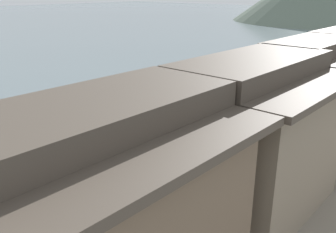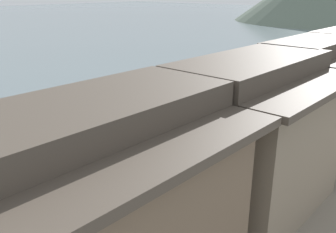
{
  "view_description": "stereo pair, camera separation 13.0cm",
  "coord_description": "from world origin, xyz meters",
  "px_view_note": "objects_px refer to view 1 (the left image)",
  "views": [
    {
      "loc": [
        17.87,
        -2.26,
        9.51
      ],
      "look_at": [
        2.41,
        14.84,
        1.32
      ],
      "focal_mm": 38.64,
      "sensor_mm": 36.0,
      "label": 1
    },
    {
      "loc": [
        17.97,
        -2.17,
        9.51
      ],
      "look_at": [
        2.41,
        14.84,
        1.32
      ],
      "focal_mm": 38.64,
      "sensor_mm": 36.0,
      "label": 2
    }
  ],
  "objects_px": {
    "boat_moored_second": "(309,80)",
    "boat_moored_third": "(188,106)",
    "boat_moored_far": "(292,101)",
    "house_waterfront_tall": "(305,98)",
    "boat_upstream_distant": "(133,181)",
    "house_waterfront_second": "(249,134)",
    "boat_midriver_upstream": "(214,136)",
    "house_waterfront_nearest": "(104,211)",
    "boat_midriver_drifting": "(34,232)"
  },
  "relations": [
    {
      "from": "boat_moored_second",
      "to": "boat_moored_third",
      "type": "bearing_deg",
      "value": -104.9
    },
    {
      "from": "house_waterfront_second",
      "to": "house_waterfront_tall",
      "type": "distance_m",
      "value": 6.44
    },
    {
      "from": "boat_moored_third",
      "to": "house_waterfront_second",
      "type": "bearing_deg",
      "value": -41.98
    },
    {
      "from": "house_waterfront_second",
      "to": "boat_upstream_distant",
      "type": "bearing_deg",
      "value": -165.27
    },
    {
      "from": "boat_moored_second",
      "to": "house_waterfront_tall",
      "type": "relative_size",
      "value": 0.63
    },
    {
      "from": "boat_moored_second",
      "to": "boat_moored_far",
      "type": "relative_size",
      "value": 0.85
    },
    {
      "from": "house_waterfront_tall",
      "to": "boat_moored_second",
      "type": "bearing_deg",
      "value": 109.95
    },
    {
      "from": "house_waterfront_nearest",
      "to": "boat_midriver_drifting",
      "type": "bearing_deg",
      "value": 175.33
    },
    {
      "from": "house_waterfront_second",
      "to": "house_waterfront_nearest",
      "type": "bearing_deg",
      "value": -90.59
    },
    {
      "from": "boat_moored_third",
      "to": "house_waterfront_nearest",
      "type": "relative_size",
      "value": 0.68
    },
    {
      "from": "boat_moored_third",
      "to": "house_waterfront_second",
      "type": "height_order",
      "value": "house_waterfront_second"
    },
    {
      "from": "boat_midriver_upstream",
      "to": "house_waterfront_second",
      "type": "xyz_separation_m",
      "value": [
        5.89,
        -6.23,
        3.65
      ]
    },
    {
      "from": "boat_moored_far",
      "to": "boat_midriver_upstream",
      "type": "height_order",
      "value": "boat_midriver_upstream"
    },
    {
      "from": "boat_moored_third",
      "to": "house_waterfront_tall",
      "type": "distance_m",
      "value": 12.21
    },
    {
      "from": "boat_upstream_distant",
      "to": "house_waterfront_nearest",
      "type": "bearing_deg",
      "value": -47.16
    },
    {
      "from": "boat_moored_second",
      "to": "boat_moored_third",
      "type": "distance_m",
      "value": 15.86
    },
    {
      "from": "boat_moored_far",
      "to": "house_waterfront_nearest",
      "type": "xyz_separation_m",
      "value": [
        5.5,
        -24.87,
        3.79
      ]
    },
    {
      "from": "boat_midriver_drifting",
      "to": "house_waterfront_nearest",
      "type": "height_order",
      "value": "house_waterfront_nearest"
    },
    {
      "from": "boat_midriver_upstream",
      "to": "boat_midriver_drifting",
      "type": "bearing_deg",
      "value": -88.41
    },
    {
      "from": "boat_moored_third",
      "to": "boat_upstream_distant",
      "type": "distance_m",
      "value": 13.02
    },
    {
      "from": "boat_moored_far",
      "to": "house_waterfront_nearest",
      "type": "distance_m",
      "value": 25.75
    },
    {
      "from": "boat_moored_second",
      "to": "boat_midriver_upstream",
      "type": "distance_m",
      "value": 19.35
    },
    {
      "from": "boat_moored_far",
      "to": "house_waterfront_tall",
      "type": "relative_size",
      "value": 0.74
    },
    {
      "from": "boat_midriver_drifting",
      "to": "boat_midriver_upstream",
      "type": "height_order",
      "value": "boat_midriver_upstream"
    },
    {
      "from": "boat_moored_second",
      "to": "boat_moored_far",
      "type": "distance_m",
      "value": 8.19
    },
    {
      "from": "boat_midriver_upstream",
      "to": "house_waterfront_second",
      "type": "distance_m",
      "value": 9.31
    },
    {
      "from": "boat_moored_far",
      "to": "boat_midriver_drifting",
      "type": "distance_m",
      "value": 24.43
    },
    {
      "from": "boat_midriver_upstream",
      "to": "house_waterfront_nearest",
      "type": "relative_size",
      "value": 0.65
    },
    {
      "from": "boat_moored_third",
      "to": "boat_moored_far",
      "type": "distance_m",
      "value": 9.31
    },
    {
      "from": "house_waterfront_nearest",
      "to": "house_waterfront_second",
      "type": "distance_m",
      "value": 7.36
    },
    {
      "from": "boat_upstream_distant",
      "to": "house_waterfront_tall",
      "type": "height_order",
      "value": "house_waterfront_tall"
    },
    {
      "from": "boat_moored_second",
      "to": "boat_midriver_upstream",
      "type": "bearing_deg",
      "value": -85.95
    },
    {
      "from": "boat_midriver_upstream",
      "to": "house_waterfront_nearest",
      "type": "bearing_deg",
      "value": -66.82
    },
    {
      "from": "boat_moored_second",
      "to": "boat_moored_third",
      "type": "relative_size",
      "value": 0.79
    },
    {
      "from": "house_waterfront_tall",
      "to": "house_waterfront_nearest",
      "type": "bearing_deg",
      "value": -88.96
    },
    {
      "from": "boat_moored_second",
      "to": "boat_midriver_upstream",
      "type": "height_order",
      "value": "boat_midriver_upstream"
    },
    {
      "from": "boat_upstream_distant",
      "to": "house_waterfront_second",
      "type": "bearing_deg",
      "value": 14.73
    },
    {
      "from": "boat_moored_third",
      "to": "house_waterfront_second",
      "type": "xyz_separation_m",
      "value": [
        11.34,
        -10.2,
        3.69
      ]
    },
    {
      "from": "boat_moored_far",
      "to": "boat_midriver_upstream",
      "type": "bearing_deg",
      "value": -91.61
    },
    {
      "from": "boat_midriver_upstream",
      "to": "house_waterfront_second",
      "type": "bearing_deg",
      "value": -46.59
    },
    {
      "from": "house_waterfront_tall",
      "to": "house_waterfront_second",
      "type": "bearing_deg",
      "value": -87.09
    },
    {
      "from": "boat_moored_second",
      "to": "boat_upstream_distant",
      "type": "distance_m",
      "value": 27.04
    },
    {
      "from": "boat_moored_second",
      "to": "house_waterfront_tall",
      "type": "xyz_separation_m",
      "value": [
        6.93,
        -19.1,
        3.65
      ]
    },
    {
      "from": "house_waterfront_nearest",
      "to": "house_waterfront_second",
      "type": "relative_size",
      "value": 1.0
    },
    {
      "from": "boat_moored_second",
      "to": "boat_upstream_distant",
      "type": "height_order",
      "value": "boat_moored_second"
    },
    {
      "from": "boat_moored_second",
      "to": "house_waterfront_nearest",
      "type": "xyz_separation_m",
      "value": [
        7.18,
        -32.89,
        3.64
      ]
    },
    {
      "from": "boat_moored_second",
      "to": "house_waterfront_second",
      "type": "bearing_deg",
      "value": -74.13
    },
    {
      "from": "boat_moored_far",
      "to": "boat_upstream_distant",
      "type": "xyz_separation_m",
      "value": [
        0.03,
        -18.97,
        0.12
      ]
    },
    {
      "from": "boat_moored_third",
      "to": "boat_upstream_distant",
      "type": "relative_size",
      "value": 0.96
    },
    {
      "from": "house_waterfront_nearest",
      "to": "boat_upstream_distant",
      "type": "bearing_deg",
      "value": 132.84
    }
  ]
}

